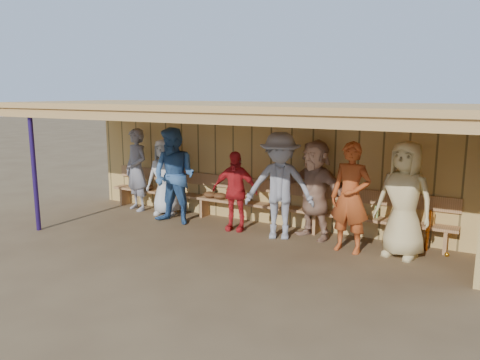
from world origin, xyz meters
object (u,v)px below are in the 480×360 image
(bench, at_px, (258,199))
(player_a, at_px, (137,170))
(player_g, at_px, (350,198))
(player_b, at_px, (165,177))
(player_c, at_px, (174,176))
(player_h, at_px, (404,200))
(player_d, at_px, (235,191))
(player_e, at_px, (280,186))
(player_f, at_px, (315,189))

(bench, bearing_deg, player_a, -174.13)
(player_g, bearing_deg, player_b, 179.70)
(player_c, relative_size, player_h, 1.03)
(player_c, height_order, player_d, player_c)
(player_c, distance_m, player_g, 3.66)
(player_a, height_order, player_h, player_h)
(player_e, bearing_deg, player_b, 153.39)
(player_e, bearing_deg, player_f, 12.56)
(player_f, relative_size, bench, 0.24)
(player_a, bearing_deg, player_d, 11.43)
(player_a, xyz_separation_m, player_g, (5.10, -0.46, 0.00))
(player_a, bearing_deg, player_e, 12.24)
(player_e, bearing_deg, player_h, -18.09)
(player_d, bearing_deg, player_g, -15.22)
(player_c, xyz_separation_m, player_f, (2.86, 0.49, -0.07))
(player_g, bearing_deg, bench, 166.05)
(player_g, bearing_deg, player_c, -173.75)
(player_d, relative_size, player_h, 0.81)
(player_d, bearing_deg, player_f, -0.21)
(player_d, relative_size, bench, 0.21)
(player_a, xyz_separation_m, player_d, (2.76, -0.30, -0.16))
(player_d, height_order, player_h, player_h)
(player_g, bearing_deg, player_d, -178.20)
(player_b, distance_m, bench, 2.20)
(player_a, relative_size, player_b, 1.12)
(player_c, distance_m, player_d, 1.35)
(player_c, bearing_deg, player_b, 140.24)
(bench, bearing_deg, player_c, -152.60)
(player_b, distance_m, player_h, 5.13)
(player_c, xyz_separation_m, bench, (1.53, 0.79, -0.47))
(player_b, height_order, player_e, player_e)
(player_g, bearing_deg, player_h, 18.10)
(player_a, distance_m, player_c, 1.52)
(player_e, xyz_separation_m, player_h, (2.19, 0.07, -0.03))
(player_a, bearing_deg, bench, 23.43)
(player_d, relative_size, player_e, 0.79)
(player_f, xyz_separation_m, bench, (-1.33, 0.31, -0.40))
(player_f, relative_size, player_h, 0.96)
(player_c, height_order, player_e, player_c)
(player_e, bearing_deg, bench, 120.08)
(player_f, distance_m, player_g, 0.93)
(player_c, relative_size, player_g, 1.05)
(player_a, xyz_separation_m, bench, (2.97, 0.31, -0.42))
(player_b, bearing_deg, player_e, -19.78)
(player_e, distance_m, player_g, 1.36)
(player_e, xyz_separation_m, bench, (-0.78, 0.65, -0.46))
(bench, bearing_deg, player_f, -12.96)
(player_b, distance_m, player_g, 4.31)
(player_b, relative_size, player_f, 0.91)
(player_g, xyz_separation_m, player_h, (0.84, 0.18, 0.02))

